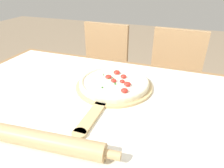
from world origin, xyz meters
TOP-DOWN VIEW (x-y plane):
  - dining_table at (0.00, 0.00)m, footprint 1.41×0.92m
  - towel_cloth at (0.00, 0.00)m, footprint 1.33×0.84m
  - pizza_peel at (0.06, 0.10)m, footprint 0.36×0.55m
  - pizza at (0.06, 0.13)m, footprint 0.32×0.32m
  - rolling_pin at (-0.02, -0.30)m, footprint 0.48×0.09m
  - chair_left at (-0.28, 0.77)m, footprint 0.42×0.42m
  - chair_right at (0.30, 0.77)m, footprint 0.42×0.42m

SIDE VIEW (x-z plane):
  - chair_left at x=-0.28m, z-range 0.07..0.97m
  - chair_right at x=0.30m, z-range 0.07..0.97m
  - dining_table at x=0.00m, z-range 0.28..1.04m
  - towel_cloth at x=0.00m, z-range 0.77..0.77m
  - pizza_peel at x=0.06m, z-range 0.77..0.78m
  - pizza at x=0.06m, z-range 0.78..0.82m
  - rolling_pin at x=-0.02m, z-range 0.77..0.83m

